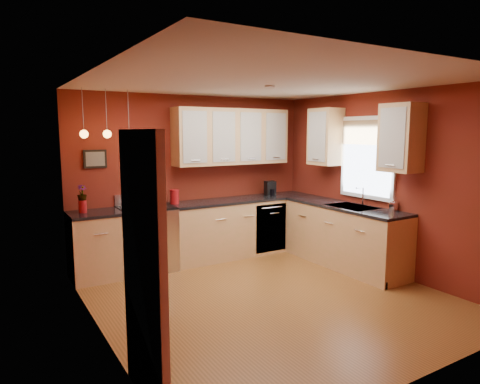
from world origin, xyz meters
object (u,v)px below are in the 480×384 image
red_canister (174,197)px  soap_pump (394,204)px  sink (352,208)px  gas_range (147,238)px  coffee_maker (270,189)px

red_canister → soap_pump: bearing=-41.7°
soap_pump → sink: bearing=112.6°
gas_range → red_canister: 0.74m
gas_range → soap_pump: (2.85, -2.05, 0.55)m
red_canister → soap_pump: red_canister is taller
sink → soap_pump: 0.61m
coffee_maker → red_canister: bearing=-172.9°
gas_range → soap_pump: size_ratio=5.86×
coffee_maker → soap_pump: bearing=-64.9°
gas_range → coffee_maker: size_ratio=4.47×
red_canister → coffee_maker: bearing=-1.3°
red_canister → coffee_maker: coffee_maker is taller
gas_range → soap_pump: soap_pump is taller
sink → coffee_maker: bearing=104.5°
sink → red_canister: sink is taller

